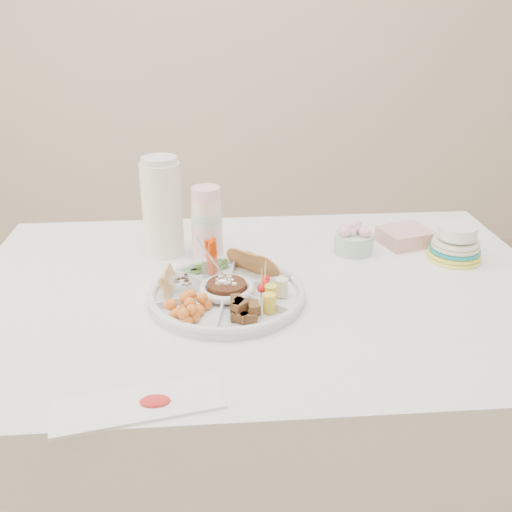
{
  "coord_description": "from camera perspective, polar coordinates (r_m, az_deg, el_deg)",
  "views": [
    {
      "loc": [
        -0.12,
        -1.3,
        1.44
      ],
      "look_at": [
        -0.01,
        0.04,
        0.83
      ],
      "focal_mm": 40.0,
      "sensor_mm": 36.0,
      "label": 1
    }
  ],
  "objects": [
    {
      "name": "placemat",
      "position": [
        1.09,
        -11.66,
        -14.33
      ],
      "size": [
        0.32,
        0.16,
        0.01
      ],
      "primitive_type": "cube",
      "rotation": [
        0.0,
        0.0,
        0.2
      ],
      "color": "silver",
      "rests_on": "dining_table"
    },
    {
      "name": "flower_bowl",
      "position": [
        1.68,
        9.77,
        1.78
      ],
      "size": [
        0.15,
        0.15,
        0.09
      ],
      "primitive_type": "cylinder",
      "rotation": [
        0.0,
        0.0,
        -0.38
      ],
      "color": "#81B794",
      "rests_on": "dining_table"
    },
    {
      "name": "pita_raisins",
      "position": [
        1.41,
        -8.2,
        -2.54
      ],
      "size": [
        0.14,
        0.14,
        0.06
      ],
      "primitive_type": null,
      "rotation": [
        0.0,
        0.0,
        0.36
      ],
      "color": "tan",
      "rests_on": "party_tray"
    },
    {
      "name": "banana_tomato",
      "position": [
        1.37,
        2.41,
        -2.41
      ],
      "size": [
        0.13,
        0.13,
        0.08
      ],
      "primitive_type": null,
      "rotation": [
        0.0,
        0.0,
        0.36
      ],
      "color": "#E3C858",
      "rests_on": "party_tray"
    },
    {
      "name": "dining_table",
      "position": [
        1.68,
        0.57,
        -14.62
      ],
      "size": [
        1.52,
        1.02,
        0.76
      ],
      "primitive_type": "cube",
      "color": "white",
      "rests_on": "floor"
    },
    {
      "name": "chair",
      "position": [
        2.04,
        23.38,
        -2.95
      ],
      "size": [
        0.61,
        0.61,
        1.13
      ],
      "primitive_type": "cube",
      "rotation": [
        0.0,
        0.0,
        -0.34
      ],
      "color": "brown",
      "rests_on": "floor"
    },
    {
      "name": "floor",
      "position": [
        1.94,
        0.52,
        -23.33
      ],
      "size": [
        4.0,
        4.0,
        0.0
      ],
      "primitive_type": "plane",
      "color": "tan",
      "rests_on": "ground"
    },
    {
      "name": "carrot_cucumber",
      "position": [
        1.49,
        -4.89,
        -0.0
      ],
      "size": [
        0.14,
        0.14,
        0.1
      ],
      "primitive_type": null,
      "rotation": [
        0.0,
        0.0,
        0.36
      ],
      "color": "#D13400",
      "rests_on": "party_tray"
    },
    {
      "name": "tortillas",
      "position": [
        1.49,
        0.09,
        -0.88
      ],
      "size": [
        0.12,
        0.12,
        0.06
      ],
      "primitive_type": null,
      "rotation": [
        0.0,
        0.0,
        0.36
      ],
      "color": "olive",
      "rests_on": "party_tray"
    },
    {
      "name": "granola_chunks",
      "position": [
        1.29,
        -0.73,
        -5.47
      ],
      "size": [
        0.13,
        0.13,
        0.04
      ],
      "primitive_type": null,
      "rotation": [
        0.0,
        0.0,
        0.36
      ],
      "color": "#432F10",
      "rests_on": "party_tray"
    },
    {
      "name": "cup_stack",
      "position": [
        1.59,
        -4.96,
        3.79
      ],
      "size": [
        0.09,
        0.09,
        0.24
      ],
      "primitive_type": "cylinder",
      "rotation": [
        0.0,
        0.0,
        0.09
      ],
      "color": "silver",
      "rests_on": "dining_table"
    },
    {
      "name": "cherries",
      "position": [
        1.31,
        -6.43,
        -5.2
      ],
      "size": [
        0.16,
        0.16,
        0.05
      ],
      "primitive_type": null,
      "rotation": [
        0.0,
        0.0,
        0.36
      ],
      "color": "orange",
      "rests_on": "party_tray"
    },
    {
      "name": "thermos",
      "position": [
        1.63,
        -9.36,
        4.97
      ],
      "size": [
        0.14,
        0.14,
        0.29
      ],
      "primitive_type": "cylinder",
      "rotation": [
        0.0,
        0.0,
        0.37
      ],
      "color": "white",
      "rests_on": "dining_table"
    },
    {
      "name": "plate_stack",
      "position": [
        1.7,
        19.34,
        1.21
      ],
      "size": [
        0.2,
        0.2,
        0.1
      ],
      "primitive_type": "cylinder",
      "rotation": [
        0.0,
        0.0,
        0.38
      ],
      "color": "gold",
      "rests_on": "dining_table"
    },
    {
      "name": "party_tray",
      "position": [
        1.4,
        -2.94,
        -3.54
      ],
      "size": [
        0.49,
        0.49,
        0.04
      ],
      "primitive_type": "cylinder",
      "rotation": [
        0.0,
        0.0,
        0.36
      ],
      "color": "silver",
      "rests_on": "dining_table"
    },
    {
      "name": "napkin_stack",
      "position": [
        1.77,
        14.69,
        1.9
      ],
      "size": [
        0.17,
        0.15,
        0.05
      ],
      "primitive_type": "cube",
      "rotation": [
        0.0,
        0.0,
        0.28
      ],
      "color": "#DE9EA0",
      "rests_on": "dining_table"
    },
    {
      "name": "wall_back",
      "position": [
        3.3,
        -2.69,
        22.94
      ],
      "size": [
        4.0,
        0.02,
        2.7
      ],
      "primitive_type": "cube",
      "color": "beige",
      "rests_on": "ground"
    },
    {
      "name": "bean_dip",
      "position": [
        1.4,
        -2.95,
        -3.27
      ],
      "size": [
        0.12,
        0.12,
        0.04
      ],
      "primitive_type": "cylinder",
      "rotation": [
        0.0,
        0.0,
        0.36
      ],
      "color": "#432912",
      "rests_on": "party_tray"
    }
  ]
}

